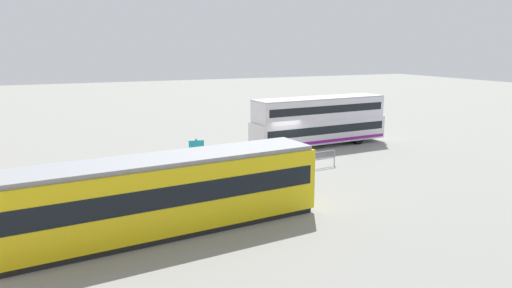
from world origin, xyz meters
name	(u,v)px	position (x,y,z in m)	size (l,w,h in m)	color
ground_plane	(288,154)	(0.00, 0.00, 0.00)	(160.00, 160.00, 0.00)	gray
double_decker_bus	(319,121)	(-3.81, -1.87, 2.03)	(11.87, 3.40, 3.97)	silver
tram_yellow	(169,193)	(11.62, 10.81, 1.74)	(13.95, 4.01, 3.35)	yellow
pedestrian_near_railing	(295,163)	(2.51, 5.60, 0.91)	(0.45, 0.45, 1.59)	#4C3F2D
pedestrian_railing	(286,161)	(2.47, 4.38, 0.74)	(7.79, 0.64, 1.08)	gray
info_sign	(197,152)	(8.25, 3.71, 1.74)	(0.91, 0.22, 2.56)	slate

